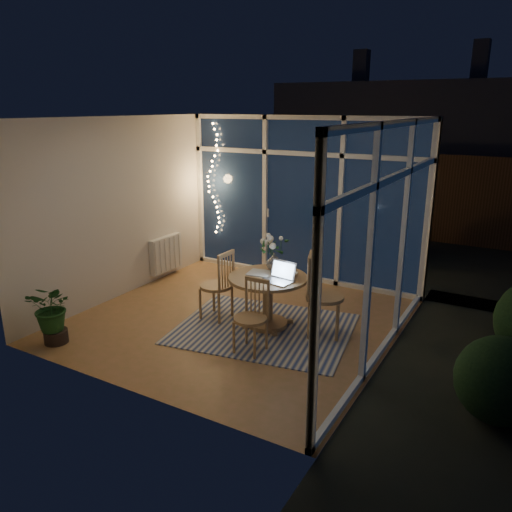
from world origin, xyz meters
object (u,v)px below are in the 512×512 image
(chair_left, at_px, (216,284))
(chair_right, at_px, (325,295))
(dining_table, at_px, (268,302))
(laptop, at_px, (277,272))
(potted_plant, at_px, (53,313))
(flower_vase, at_px, (274,262))
(chair_front, at_px, (250,317))

(chair_left, relative_size, chair_right, 0.91)
(dining_table, distance_m, laptop, 0.52)
(dining_table, height_order, potted_plant, potted_plant)
(dining_table, height_order, laptop, laptop)
(flower_vase, distance_m, potted_plant, 2.77)
(chair_left, xyz_separation_m, flower_vase, (0.66, 0.39, 0.31))
(chair_left, relative_size, chair_front, 1.10)
(dining_table, height_order, flower_vase, flower_vase)
(dining_table, distance_m, chair_left, 0.74)
(chair_right, distance_m, potted_plant, 3.25)
(flower_vase, bearing_deg, chair_left, -149.62)
(laptop, relative_size, potted_plant, 0.47)
(chair_right, height_order, potted_plant, chair_right)
(chair_front, bearing_deg, chair_left, 145.90)
(chair_left, distance_m, potted_plant, 2.01)
(chair_left, bearing_deg, chair_front, 57.11)
(dining_table, relative_size, chair_left, 1.04)
(dining_table, bearing_deg, flower_vase, 102.16)
(laptop, height_order, potted_plant, laptop)
(laptop, bearing_deg, chair_right, 34.61)
(chair_right, height_order, chair_front, chair_right)
(chair_left, relative_size, laptop, 2.70)
(flower_vase, bearing_deg, potted_plant, -134.59)
(chair_right, xyz_separation_m, chair_front, (-0.56, -0.84, -0.09))
(dining_table, xyz_separation_m, chair_left, (-0.72, -0.11, 0.14))
(dining_table, bearing_deg, chair_right, 10.17)
(dining_table, bearing_deg, chair_left, -171.36)
(chair_right, bearing_deg, chair_front, 127.50)
(flower_vase, bearing_deg, chair_right, -10.87)
(dining_table, relative_size, flower_vase, 4.76)
(chair_front, distance_m, laptop, 0.70)
(chair_left, height_order, chair_right, chair_right)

